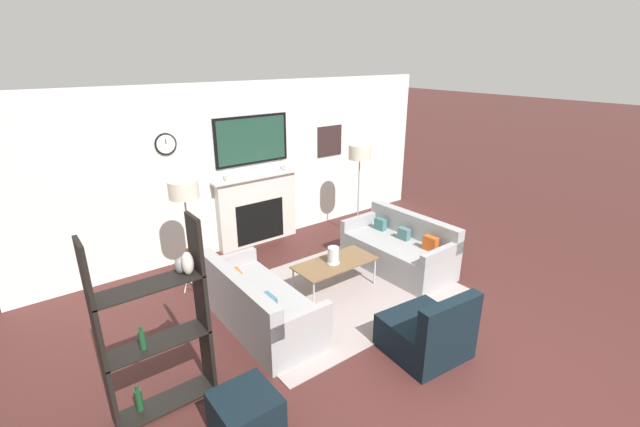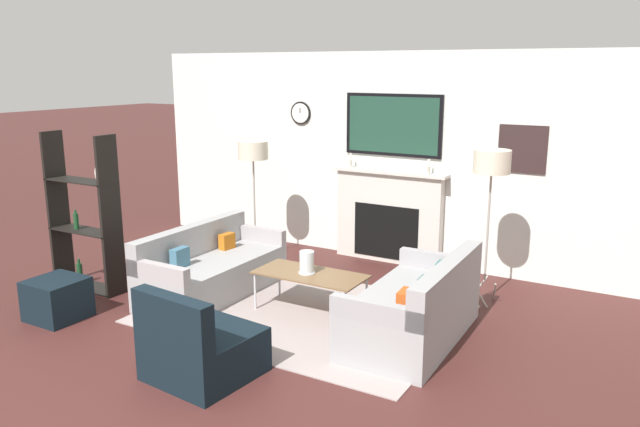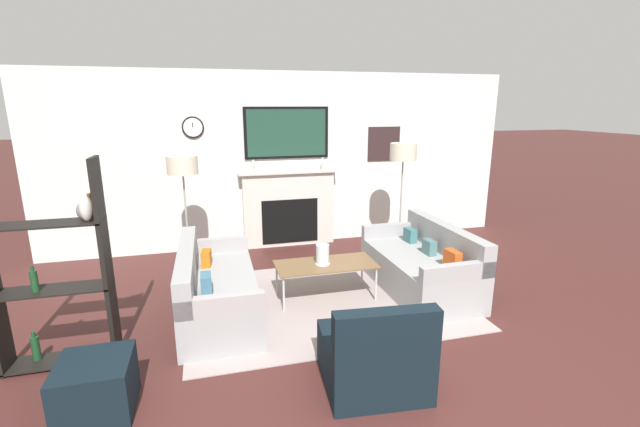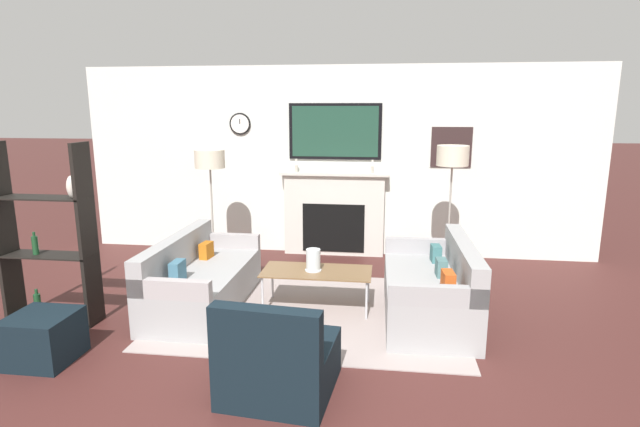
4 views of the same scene
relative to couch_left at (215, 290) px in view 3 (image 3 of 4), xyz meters
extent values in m
cube|color=silver|center=(1.23, 2.25, 1.08)|extent=(7.41, 0.07, 2.70)
cube|color=beige|center=(1.23, 2.14, 0.31)|extent=(1.44, 0.16, 1.17)
cube|color=black|center=(1.23, 2.05, 0.14)|extent=(0.89, 0.01, 0.70)
cube|color=beige|center=(1.23, 2.12, 0.92)|extent=(1.56, 0.22, 0.04)
cylinder|color=#B2AD9E|center=(0.69, 2.09, 0.99)|extent=(0.04, 0.04, 0.10)
cylinder|color=white|center=(0.69, 2.09, 1.08)|extent=(0.03, 0.03, 0.09)
cylinder|color=#B2AD9E|center=(1.77, 2.09, 0.99)|extent=(0.04, 0.04, 0.10)
cylinder|color=white|center=(1.77, 2.09, 1.08)|extent=(0.03, 0.03, 0.09)
cube|color=black|center=(1.23, 2.20, 1.51)|extent=(1.31, 0.04, 0.79)
cube|color=#1E4233|center=(1.23, 2.19, 1.51)|extent=(1.22, 0.01, 0.71)
cylinder|color=black|center=(-0.16, 2.20, 1.61)|extent=(0.31, 0.02, 0.31)
cylinder|color=silver|center=(-0.16, 2.19, 1.61)|extent=(0.27, 0.00, 0.27)
cube|color=black|center=(-0.16, 2.19, 1.65)|extent=(0.01, 0.00, 0.07)
cube|color=#2E1F1F|center=(2.85, 2.21, 1.30)|extent=(0.55, 0.02, 0.55)
cube|color=gray|center=(1.23, 0.00, -0.27)|extent=(3.06, 2.25, 0.01)
cube|color=#989899|center=(0.04, 0.00, -0.07)|extent=(0.79, 1.79, 0.41)
cube|color=#989899|center=(-0.27, 0.00, 0.31)|extent=(0.17, 1.79, 0.34)
cube|color=#9C9698|center=(0.05, 0.84, 0.23)|extent=(0.78, 0.11, 0.18)
cube|color=#9D9697|center=(0.04, -0.84, 0.23)|extent=(0.78, 0.11, 0.18)
cube|color=#B45F16|center=(-0.07, 0.40, 0.23)|extent=(0.12, 0.19, 0.18)
cube|color=#3C687F|center=(-0.08, -0.40, 0.24)|extent=(0.10, 0.21, 0.21)
cube|color=#989899|center=(2.41, 0.00, -0.05)|extent=(0.87, 1.69, 0.45)
cube|color=#989899|center=(2.75, 0.01, 0.35)|extent=(0.19, 1.68, 0.35)
cube|color=#969496|center=(2.42, -0.79, 0.27)|extent=(0.84, 0.11, 0.18)
cube|color=#999699|center=(2.39, 0.79, 0.27)|extent=(0.84, 0.11, 0.18)
cube|color=#C04D1A|center=(2.54, -0.49, 0.28)|extent=(0.12, 0.22, 0.21)
cube|color=#456C6D|center=(2.53, 0.00, 0.26)|extent=(0.11, 0.18, 0.18)
cube|color=#386A6C|center=(2.53, 0.49, 0.27)|extent=(0.12, 0.19, 0.18)
cube|color=black|center=(1.20, -1.52, -0.08)|extent=(0.86, 0.86, 0.39)
cube|color=black|center=(1.17, -1.84, 0.32)|extent=(0.80, 0.22, 0.41)
cube|color=brown|center=(1.26, 0.08, 0.14)|extent=(1.16, 0.54, 0.02)
cylinder|color=#B7B7BC|center=(0.72, -0.15, -0.07)|extent=(0.02, 0.02, 0.41)
cylinder|color=#B7B7BC|center=(1.80, -0.15, -0.07)|extent=(0.02, 0.02, 0.41)
cylinder|color=#B7B7BC|center=(0.72, 0.31, -0.07)|extent=(0.02, 0.02, 0.41)
cylinder|color=#B7B7BC|center=(1.80, 0.31, -0.07)|extent=(0.02, 0.02, 0.41)
cylinder|color=silver|center=(1.22, 0.08, 0.27)|extent=(0.15, 0.15, 0.23)
cylinder|color=silver|center=(1.22, 0.08, 0.21)|extent=(0.08, 0.08, 0.13)
cylinder|color=silver|center=(1.22, 0.08, 0.16)|extent=(0.17, 0.17, 0.01)
cylinder|color=#9E998E|center=(-0.19, 1.30, -0.15)|extent=(0.09, 0.23, 0.26)
cylinder|color=#9E998E|center=(-0.38, 1.34, -0.15)|extent=(0.17, 0.19, 0.26)
cylinder|color=#9E998E|center=(-0.32, 1.16, -0.15)|extent=(0.23, 0.07, 0.26)
cylinder|color=#9E998E|center=(-0.30, 1.27, 0.52)|extent=(0.02, 0.02, 1.11)
cylinder|color=beige|center=(-0.30, 1.27, 1.19)|extent=(0.38, 0.38, 0.23)
cylinder|color=#9E998E|center=(2.85, 1.30, -0.15)|extent=(0.09, 0.23, 0.27)
cylinder|color=#9E998E|center=(2.67, 1.34, -0.15)|extent=(0.17, 0.19, 0.27)
cylinder|color=#9E998E|center=(2.72, 1.16, -0.15)|extent=(0.23, 0.07, 0.27)
cylinder|color=#9E998E|center=(2.75, 1.27, 0.57)|extent=(0.02, 0.02, 1.17)
cylinder|color=beige|center=(2.75, 1.27, 1.27)|extent=(0.38, 0.38, 0.24)
cube|color=black|center=(-0.88, -0.58, 0.63)|extent=(0.04, 0.28, 1.80)
cube|color=black|center=(-1.32, -0.58, -0.25)|extent=(0.91, 0.28, 0.02)
cube|color=black|center=(-1.32, -0.58, 0.42)|extent=(0.91, 0.28, 0.01)
cube|color=black|center=(-1.32, -0.58, 0.99)|extent=(0.91, 0.28, 0.02)
cylinder|color=#194223|center=(-1.44, -0.59, 0.52)|extent=(0.06, 0.06, 0.18)
cylinder|color=#194223|center=(-1.44, -0.59, 0.63)|extent=(0.03, 0.03, 0.05)
ellipsoid|color=silver|center=(-0.98, -0.60, 1.11)|extent=(0.10, 0.10, 0.22)
ellipsoid|color=gray|center=(-1.02, -0.53, 1.07)|extent=(0.10, 0.10, 0.15)
cylinder|color=#194223|center=(-1.54, -0.53, -0.13)|extent=(0.07, 0.07, 0.22)
cylinder|color=#194223|center=(-1.54, -0.53, 0.00)|extent=(0.03, 0.03, 0.05)
cylinder|color=brown|center=(-0.96, -0.55, 1.09)|extent=(0.06, 0.06, 0.18)
cylinder|color=brown|center=(-0.96, -0.55, 1.20)|extent=(0.03, 0.03, 0.04)
cube|color=black|center=(-0.88, -1.34, -0.07)|extent=(0.51, 0.51, 0.42)
camera|label=1|loc=(-2.08, -3.94, 2.82)|focal=24.00mm
camera|label=2|loc=(4.41, -5.16, 2.22)|focal=35.00mm
camera|label=3|loc=(0.00, -4.38, 1.94)|focal=24.00mm
camera|label=4|loc=(1.95, -4.90, 1.84)|focal=28.00mm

